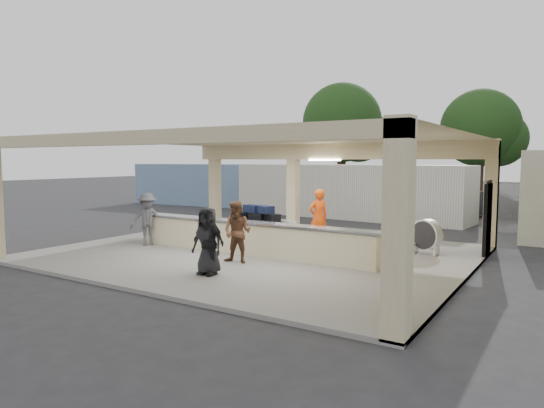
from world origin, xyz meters
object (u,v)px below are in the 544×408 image
Objects in this scene: luggage_cart at (256,224)px; baggage_handler at (318,218)px; drum_fan at (426,235)px; container_blue at (207,185)px; passenger_b at (208,242)px; car_dark at (496,205)px; passenger_d at (208,241)px; passenger_c at (148,219)px; container_white at (346,191)px; baggage_counter at (249,238)px; passenger_a at (237,232)px.

baggage_handler is at bearing 50.92° from luggage_cart.
drum_fan is 18.99m from container_blue.
baggage_handler is 1.14× the size of passenger_b.
passenger_b is (1.19, -3.81, 0.09)m from luggage_cart.
luggage_cart is 14.54m from car_dark.
passenger_d is (-3.82, -5.47, 0.27)m from drum_fan.
passenger_c is 11.67m from container_white.
passenger_a is at bearing -70.16° from baggage_counter.
drum_fan is at bearing 135.75° from baggage_handler.
luggage_cart is 0.66× the size of car_dark.
passenger_d is at bearing -75.18° from container_white.
car_dark reaches higher than baggage_counter.
baggage_counter is at bearing 108.18° from passenger_b.
passenger_a reaches higher than passenger_b.
container_white is at bearing 29.00° from passenger_c.
passenger_c is at bearing -137.93° from drum_fan.
passenger_a is (-0.71, -3.43, -0.08)m from baggage_handler.
passenger_c reaches higher than passenger_a.
drum_fan is 0.60× the size of passenger_c.
passenger_b reaches higher than luggage_cart.
passenger_d is at bearing -77.45° from passenger_c.
luggage_cart is at bearing -21.12° from baggage_handler.
passenger_a is at bearing -60.38° from passenger_c.
luggage_cart reaches higher than car_dark.
container_white reaches higher than passenger_b.
passenger_c is at bearing -60.75° from container_blue.
passenger_d is (0.17, -1.44, -0.02)m from passenger_a.
container_blue reaches higher than baggage_handler.
passenger_d is (0.58, -2.59, 0.34)m from baggage_counter.
drum_fan is (4.95, 1.72, -0.17)m from luggage_cart.
container_blue is at bearing 169.09° from drum_fan.
container_blue is (-16.38, 9.58, 0.65)m from drum_fan.
passenger_c reaches higher than car_dark.
container_white reaches higher than passenger_d.
baggage_counter is at bearing 97.91° from passenger_d.
passenger_a reaches higher than drum_fan.
container_white is 1.21× the size of container_blue.
car_dark is at bearing 66.92° from passenger_a.
passenger_d reaches higher than car_dark.
drum_fan is at bearing -179.90° from car_dark.
passenger_b is (-3.75, -5.52, 0.26)m from drum_fan.
baggage_counter is 3.13× the size of luggage_cart.
baggage_handler is at bearing -66.73° from container_white.
baggage_handler is (1.13, 2.27, 0.44)m from baggage_counter.
baggage_counter is 15.45m from car_dark.
baggage_handler is (1.68, 1.11, 0.20)m from luggage_cart.
passenger_d is 13.79m from container_white.
container_white reaches higher than container_blue.
baggage_counter is at bearing 8.88° from baggage_handler.
car_dark is 0.33× the size of container_white.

